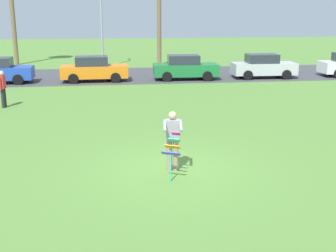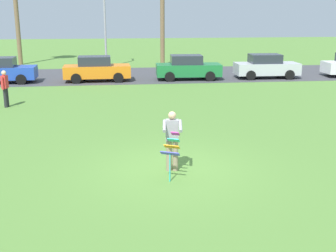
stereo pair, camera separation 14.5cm
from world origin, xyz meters
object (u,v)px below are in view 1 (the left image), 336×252
Objects in this scene: parked_car_green at (185,68)px; streetlight_pole at (101,16)px; person_walker_near at (3,88)px; kite_held at (172,149)px; parked_car_silver at (263,66)px; person_kite_flyer at (173,139)px; parked_car_orange at (94,69)px.

streetlight_pole is at bearing 127.27° from parked_car_green.
parked_car_green is at bearing 36.47° from person_walker_near.
parked_car_silver reaches higher than kite_held.
parked_car_silver is at bearing -0.01° from parked_car_green.
parked_car_silver is at bearing 63.55° from kite_held.
parked_car_green is at bearing 179.99° from parked_car_silver.
person_kite_flyer is 16.81m from parked_car_orange.
kite_held is at bearing -98.46° from person_kite_flyer.
kite_held is at bearing -81.24° from parked_car_orange.
person_kite_flyer is 16.88m from parked_car_green.
streetlight_pole is at bearing 146.38° from parked_car_silver.
parked_car_orange is 11.23m from parked_car_silver.
kite_held is 19.25m from parked_car_silver.
person_kite_flyer is at bearing -54.24° from person_walker_near.
person_kite_flyer is at bearing -117.08° from parked_car_silver.
parked_car_green is 9.54m from streetlight_pole.
kite_held is at bearing -116.45° from parked_car_silver.
person_kite_flyer is 18.62m from parked_car_silver.
person_kite_flyer is 0.41× the size of parked_car_silver.
parked_car_orange is (-2.65, 17.23, -0.09)m from kite_held.
parked_car_green is (3.17, 16.58, -0.18)m from person_kite_flyer.
kite_held is 11.93m from person_walker_near.
person_kite_flyer is 0.41× the size of parked_car_orange.
streetlight_pole is at bearing 95.46° from person_kite_flyer.
person_walker_near is at bearing -143.53° from parked_car_green.
parked_car_silver is (11.23, 0.00, 0.00)m from parked_car_orange.
parked_car_green is at bearing 79.18° from person_kite_flyer.
streetlight_pole reaches higher than parked_car_green.
parked_car_orange is at bearing -179.99° from parked_car_silver.
parked_car_orange is at bearing -93.86° from streetlight_pole.
parked_car_silver is 0.61× the size of streetlight_pole.
streetlight_pole reaches higher than parked_car_orange.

